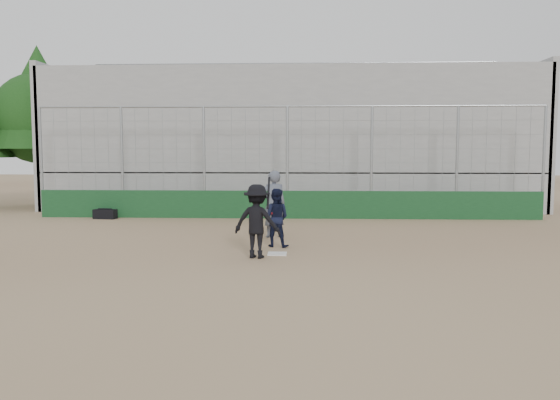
{
  "coord_description": "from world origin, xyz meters",
  "views": [
    {
      "loc": [
        0.65,
        -12.55,
        2.37
      ],
      "look_at": [
        0.0,
        1.4,
        1.15
      ],
      "focal_mm": 35.0,
      "sensor_mm": 36.0,
      "label": 1
    }
  ],
  "objects_px": {
    "catcher_crouched": "(276,227)",
    "equipment_bag": "(105,214)",
    "umpire": "(274,207)",
    "batter_at_plate": "(257,221)"
  },
  "relations": [
    {
      "from": "umpire",
      "to": "equipment_bag",
      "type": "xyz_separation_m",
      "value": [
        -6.28,
        3.95,
        -0.67
      ]
    },
    {
      "from": "batter_at_plate",
      "to": "equipment_bag",
      "type": "distance_m",
      "value": 9.26
    },
    {
      "from": "catcher_crouched",
      "to": "equipment_bag",
      "type": "bearing_deg",
      "value": 139.28
    },
    {
      "from": "batter_at_plate",
      "to": "catcher_crouched",
      "type": "xyz_separation_m",
      "value": [
        0.34,
        1.43,
        -0.33
      ]
    },
    {
      "from": "batter_at_plate",
      "to": "catcher_crouched",
      "type": "relative_size",
      "value": 1.79
    },
    {
      "from": "umpire",
      "to": "equipment_bag",
      "type": "height_order",
      "value": "umpire"
    },
    {
      "from": "batter_at_plate",
      "to": "equipment_bag",
      "type": "relative_size",
      "value": 2.19
    },
    {
      "from": "batter_at_plate",
      "to": "catcher_crouched",
      "type": "distance_m",
      "value": 1.51
    },
    {
      "from": "batter_at_plate",
      "to": "umpire",
      "type": "xyz_separation_m",
      "value": [
        0.2,
        3.0,
        0.01
      ]
    },
    {
      "from": "catcher_crouched",
      "to": "umpire",
      "type": "distance_m",
      "value": 1.61
    }
  ]
}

